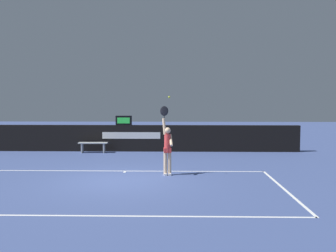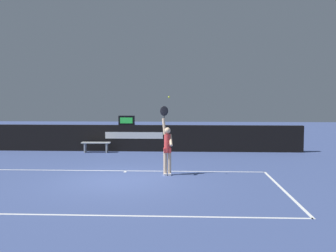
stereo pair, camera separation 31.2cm
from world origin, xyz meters
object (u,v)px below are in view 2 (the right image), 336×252
tennis_player (167,147)px  tennis_ball (169,97)px  speed_display (127,120)px  courtside_bench_near (96,145)px

tennis_player → tennis_ball: bearing=-75.6°
tennis_player → tennis_ball: size_ratio=35.19×
speed_display → tennis_ball: (2.39, -6.18, 1.16)m
tennis_ball → courtside_bench_near: 7.18m
courtside_bench_near → tennis_player: bearing=-55.0°
speed_display → courtside_bench_near: (-1.43, -0.56, -1.16)m
tennis_ball → courtside_bench_near: bearing=124.2°
tennis_player → courtside_bench_near: 6.56m
speed_display → tennis_player: size_ratio=0.33×
courtside_bench_near → speed_display: bearing=21.4°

